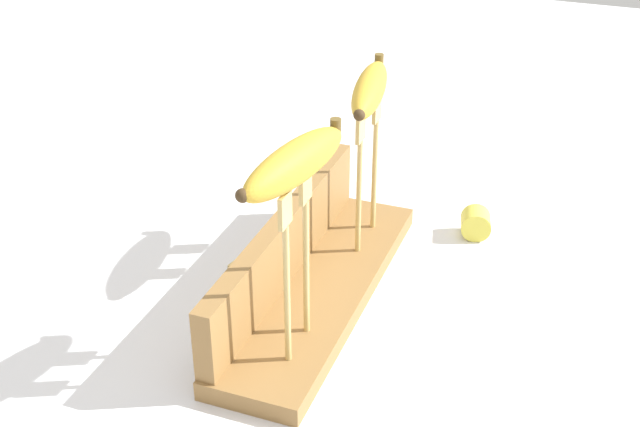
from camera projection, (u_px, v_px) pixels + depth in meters
name	position (u px, v px, depth m)	size (l,w,h in m)	color
ground_plane	(320.00, 299.00, 1.07)	(3.00, 3.00, 0.00)	silver
wooden_board	(320.00, 291.00, 1.07)	(0.45, 0.12, 0.02)	olive
board_backstop	(284.00, 246.00, 1.05)	(0.44, 0.02, 0.09)	olive
fork_stand_left	(296.00, 253.00, 0.90)	(0.08, 0.01, 0.21)	tan
fork_stand_right	(368.00, 161.00, 1.10)	(0.09, 0.01, 0.20)	tan
banana_raised_left	(295.00, 163.00, 0.84)	(0.18, 0.07, 0.04)	gold
banana_raised_right	(370.00, 89.00, 1.05)	(0.18, 0.06, 0.04)	gold
fork_fallen_near	(261.00, 248.00, 1.17)	(0.17, 0.05, 0.01)	tan
banana_chunk_near	(476.00, 223.00, 1.20)	(0.05, 0.05, 0.04)	#DBD147
wire_coil	(316.00, 156.00, 1.43)	(0.09, 0.09, 0.01)	black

